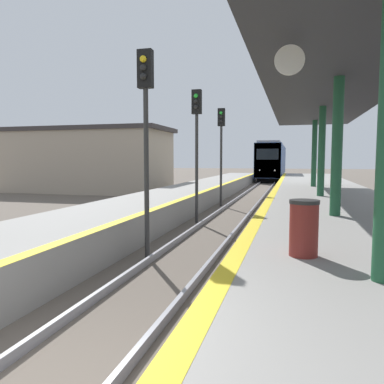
{
  "coord_description": "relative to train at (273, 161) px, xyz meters",
  "views": [
    {
      "loc": [
        2.51,
        -2.82,
        2.44
      ],
      "look_at": [
        -2.66,
        16.3,
        0.71
      ],
      "focal_mm": 35.0,
      "sensor_mm": 36.0,
      "label": 1
    }
  ],
  "objects": [
    {
      "name": "trash_bin",
      "position": [
        2.69,
        -42.24,
        -0.87
      ],
      "size": [
        0.47,
        0.47,
        0.9
      ],
      "color": "maroon",
      "rests_on": "platform_right"
    },
    {
      "name": "signal_mid",
      "position": [
        -1.04,
        -34.56,
        1.27
      ],
      "size": [
        0.36,
        0.31,
        5.04
      ],
      "color": "#2D2D2D",
      "rests_on": "ground"
    },
    {
      "name": "signal_far",
      "position": [
        -1.1,
        -29.28,
        1.27
      ],
      "size": [
        0.36,
        0.31,
        5.04
      ],
      "color": "#2D2D2D",
      "rests_on": "ground"
    },
    {
      "name": "station_canopy",
      "position": [
        3.64,
        -34.63,
        2.4
      ],
      "size": [
        4.15,
        23.04,
        3.94
      ],
      "color": "#1E5133",
      "rests_on": "platform_right"
    },
    {
      "name": "station_building",
      "position": [
        -12.62,
        -23.14,
        0.17
      ],
      "size": [
        12.85,
        5.45,
        4.76
      ],
      "color": "tan",
      "rests_on": "ground"
    },
    {
      "name": "signal_near",
      "position": [
        -0.96,
        -39.84,
        1.27
      ],
      "size": [
        0.36,
        0.31,
        5.04
      ],
      "color": "#2D2D2D",
      "rests_on": "ground"
    },
    {
      "name": "train",
      "position": [
        0.0,
        0.0,
        0.0
      ],
      "size": [
        2.7,
        20.71,
        4.37
      ],
      "color": "black",
      "rests_on": "ground"
    }
  ]
}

